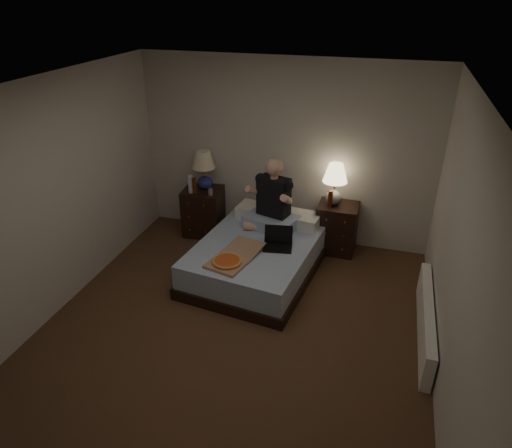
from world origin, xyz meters
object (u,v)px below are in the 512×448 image
(nightstand_right, at_px, (337,227))
(radiator, at_px, (426,320))
(lamp_right, at_px, (335,184))
(nightstand_left, at_px, (204,211))
(lamp_left, at_px, (204,170))
(laptop, at_px, (278,240))
(pizza_box, at_px, (227,262))
(soda_can, at_px, (210,192))
(water_bottle, at_px, (191,184))
(bed, at_px, (257,258))
(person, at_px, (272,194))
(beer_bottle_left, at_px, (195,186))
(beer_bottle_right, at_px, (330,199))

(nightstand_right, xyz_separation_m, radiator, (1.13, -1.50, -0.14))
(lamp_right, bearing_deg, nightstand_left, -177.77)
(nightstand_left, distance_m, lamp_left, 0.63)
(laptop, relative_size, radiator, 0.21)
(nightstand_right, height_order, pizza_box, nightstand_right)
(laptop, bearing_deg, radiator, -28.07)
(soda_can, bearing_deg, lamp_right, 7.59)
(nightstand_left, bearing_deg, lamp_left, 45.56)
(nightstand_left, xyz_separation_m, water_bottle, (-0.11, -0.14, 0.47))
(bed, height_order, pizza_box, pizza_box)
(lamp_right, relative_size, radiator, 0.35)
(nightstand_right, bearing_deg, person, -150.85)
(soda_can, xyz_separation_m, person, (0.93, -0.21, 0.17))
(lamp_left, distance_m, beer_bottle_left, 0.26)
(soda_can, bearing_deg, radiator, -24.20)
(water_bottle, bearing_deg, beer_bottle_left, -17.72)
(lamp_left, bearing_deg, radiator, -25.96)
(bed, bearing_deg, nightstand_right, 52.20)
(beer_bottle_right, distance_m, radiator, 1.96)
(bed, distance_m, beer_bottle_left, 1.39)
(beer_bottle_left, distance_m, radiator, 3.39)
(nightstand_left, bearing_deg, laptop, -38.22)
(lamp_right, xyz_separation_m, person, (-0.73, -0.43, -0.05))
(laptop, bearing_deg, beer_bottle_left, 142.86)
(nightstand_left, xyz_separation_m, beer_bottle_left, (-0.04, -0.16, 0.46))
(laptop, height_order, radiator, laptop)
(nightstand_right, relative_size, lamp_left, 1.21)
(bed, distance_m, soda_can, 1.20)
(lamp_right, height_order, radiator, lamp_right)
(beer_bottle_right, bearing_deg, nightstand_left, 178.96)
(pizza_box, bearing_deg, lamp_left, 134.08)
(nightstand_right, height_order, beer_bottle_left, beer_bottle_left)
(laptop, distance_m, radiator, 1.85)
(lamp_right, bearing_deg, pizza_box, -123.77)
(person, bearing_deg, lamp_left, 176.03)
(bed, relative_size, lamp_left, 3.17)
(laptop, height_order, pizza_box, laptop)
(water_bottle, bearing_deg, pizza_box, -52.04)
(lamp_right, xyz_separation_m, water_bottle, (-1.95, -0.21, -0.14))
(nightstand_left, distance_m, person, 1.30)
(person, xyz_separation_m, pizza_box, (-0.25, -1.02, -0.43))
(water_bottle, bearing_deg, radiator, -22.34)
(person, bearing_deg, beer_bottle_right, 41.22)
(water_bottle, relative_size, pizza_box, 0.33)
(lamp_left, xyz_separation_m, lamp_right, (1.81, 0.04, -0.01))
(soda_can, xyz_separation_m, pizza_box, (0.68, -1.24, -0.26))
(beer_bottle_left, xyz_separation_m, person, (1.15, -0.20, 0.10))
(lamp_left, distance_m, beer_bottle_right, 1.79)
(laptop, distance_m, pizza_box, 0.70)
(lamp_right, height_order, beer_bottle_left, lamp_right)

